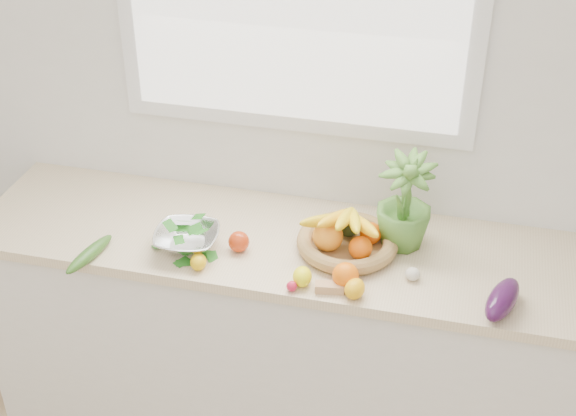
% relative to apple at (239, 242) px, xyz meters
% --- Properties ---
extents(back_wall, '(4.50, 0.02, 2.70)m').
position_rel_apple_xyz_m(back_wall, '(0.11, 0.40, 0.41)').
color(back_wall, white).
rests_on(back_wall, ground).
extents(counter_cabinet, '(2.20, 0.58, 0.86)m').
position_rel_apple_xyz_m(counter_cabinet, '(0.11, 0.10, -0.51)').
color(counter_cabinet, silver).
rests_on(counter_cabinet, ground).
extents(countertop, '(2.24, 0.62, 0.04)m').
position_rel_apple_xyz_m(countertop, '(0.11, 0.10, -0.06)').
color(countertop, beige).
rests_on(countertop, counter_cabinet).
extents(orange_loose, '(0.11, 0.11, 0.09)m').
position_rel_apple_xyz_m(orange_loose, '(0.40, -0.11, 0.01)').
color(orange_loose, '#FF6A08').
rests_on(orange_loose, countertop).
extents(lemon_a, '(0.07, 0.08, 0.06)m').
position_rel_apple_xyz_m(lemon_a, '(-0.10, -0.14, -0.01)').
color(lemon_a, '#E9B40C').
rests_on(lemon_a, countertop).
extents(lemon_b, '(0.08, 0.09, 0.06)m').
position_rel_apple_xyz_m(lemon_b, '(0.44, -0.16, -0.00)').
color(lemon_b, '#FFB20D').
rests_on(lemon_b, countertop).
extents(lemon_c, '(0.08, 0.09, 0.06)m').
position_rel_apple_xyz_m(lemon_c, '(0.26, -0.13, -0.01)').
color(lemon_c, '#FDF40D').
rests_on(lemon_c, countertop).
extents(apple, '(0.08, 0.08, 0.07)m').
position_rel_apple_xyz_m(apple, '(0.00, 0.00, 0.00)').
color(apple, '#B9320E').
rests_on(apple, countertop).
extents(ginger, '(0.10, 0.05, 0.03)m').
position_rel_apple_xyz_m(ginger, '(0.36, -0.15, -0.02)').
color(ginger, tan).
rests_on(ginger, countertop).
extents(garlic_a, '(0.06, 0.06, 0.04)m').
position_rel_apple_xyz_m(garlic_a, '(0.61, -0.02, -0.02)').
color(garlic_a, beige).
rests_on(garlic_a, countertop).
extents(garlic_b, '(0.06, 0.06, 0.04)m').
position_rel_apple_xyz_m(garlic_b, '(0.41, 0.12, -0.02)').
color(garlic_b, white).
rests_on(garlic_b, countertop).
extents(garlic_c, '(0.06, 0.06, 0.04)m').
position_rel_apple_xyz_m(garlic_c, '(0.94, -0.03, -0.02)').
color(garlic_c, white).
rests_on(garlic_c, countertop).
extents(eggplant, '(0.15, 0.24, 0.09)m').
position_rel_apple_xyz_m(eggplant, '(0.91, -0.11, 0.01)').
color(eggplant, '#340F38').
rests_on(eggplant, countertop).
extents(cucumber, '(0.10, 0.25, 0.05)m').
position_rel_apple_xyz_m(cucumber, '(-0.49, -0.18, -0.01)').
color(cucumber, '#235218').
rests_on(cucumber, countertop).
extents(radish, '(0.04, 0.04, 0.04)m').
position_rel_apple_xyz_m(radish, '(0.23, -0.18, -0.02)').
color(radish, red).
rests_on(radish, countertop).
extents(potted_herb, '(0.24, 0.24, 0.35)m').
position_rel_apple_xyz_m(potted_herb, '(0.55, 0.17, 0.14)').
color(potted_herb, '#4B802E').
rests_on(potted_herb, countertop).
extents(fruit_basket, '(0.39, 0.39, 0.19)m').
position_rel_apple_xyz_m(fruit_basket, '(0.37, 0.10, 0.01)').
color(fruit_basket, '#AF784E').
rests_on(fruit_basket, countertop).
extents(colander_with_spinach, '(0.25, 0.25, 0.12)m').
position_rel_apple_xyz_m(colander_with_spinach, '(-0.18, -0.04, 0.02)').
color(colander_with_spinach, silver).
rests_on(colander_with_spinach, countertop).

